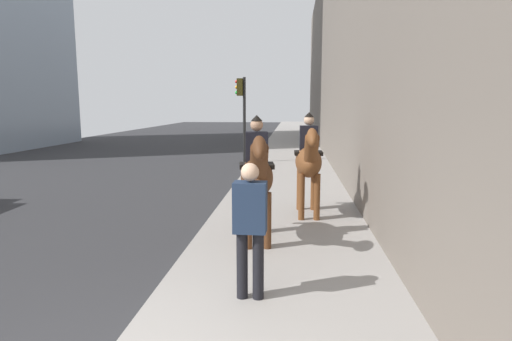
{
  "coord_description": "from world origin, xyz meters",
  "views": [
    {
      "loc": [
        -3.25,
        -1.78,
        2.51
      ],
      "look_at": [
        4.0,
        -1.15,
        1.4
      ],
      "focal_mm": 30.34,
      "sensor_mm": 36.0,
      "label": 1
    }
  ],
  "objects_px": {
    "mounted_horse_near": "(257,174)",
    "mounted_horse_far": "(309,160)",
    "pedestrian_greeting": "(250,222)",
    "traffic_light_near_curb": "(242,106)"
  },
  "relations": [
    {
      "from": "mounted_horse_far",
      "to": "pedestrian_greeting",
      "type": "height_order",
      "value": "mounted_horse_far"
    },
    {
      "from": "mounted_horse_near",
      "to": "traffic_light_near_curb",
      "type": "relative_size",
      "value": 0.61
    },
    {
      "from": "mounted_horse_near",
      "to": "mounted_horse_far",
      "type": "xyz_separation_m",
      "value": [
        1.92,
        -0.95,
        0.02
      ]
    },
    {
      "from": "mounted_horse_far",
      "to": "traffic_light_near_curb",
      "type": "xyz_separation_m",
      "value": [
        8.61,
        2.45,
        1.1
      ]
    },
    {
      "from": "mounted_horse_near",
      "to": "pedestrian_greeting",
      "type": "height_order",
      "value": "mounted_horse_near"
    },
    {
      "from": "mounted_horse_near",
      "to": "traffic_light_near_curb",
      "type": "bearing_deg",
      "value": -179.14
    },
    {
      "from": "mounted_horse_near",
      "to": "traffic_light_near_curb",
      "type": "height_order",
      "value": "traffic_light_near_curb"
    },
    {
      "from": "mounted_horse_near",
      "to": "mounted_horse_far",
      "type": "bearing_deg",
      "value": 146.39
    },
    {
      "from": "mounted_horse_near",
      "to": "pedestrian_greeting",
      "type": "distance_m",
      "value": 2.27
    },
    {
      "from": "mounted_horse_far",
      "to": "pedestrian_greeting",
      "type": "distance_m",
      "value": 4.26
    }
  ]
}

